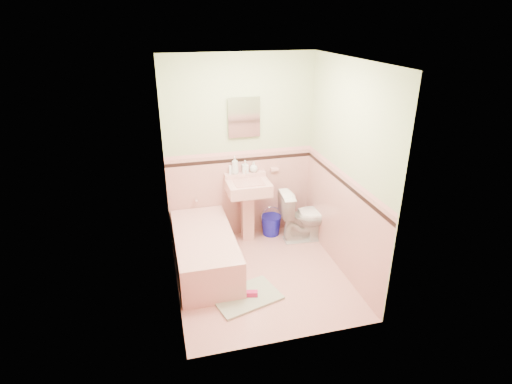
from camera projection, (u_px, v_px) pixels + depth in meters
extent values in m
plane|color=#E09A93|center=(261.00, 275.00, 4.93)|extent=(2.20, 2.20, 0.00)
plane|color=white|center=(262.00, 60.00, 3.93)|extent=(2.20, 2.20, 0.00)
plane|color=beige|center=(240.00, 150.00, 5.40)|extent=(2.50, 0.00, 2.50)
plane|color=beige|center=(296.00, 226.00, 3.45)|extent=(2.50, 0.00, 2.50)
plane|color=beige|center=(169.00, 189.00, 4.20)|extent=(0.00, 2.50, 2.50)
plane|color=beige|center=(346.00, 172.00, 4.66)|extent=(0.00, 2.50, 2.50)
plane|color=#E3A098|center=(241.00, 195.00, 5.65)|extent=(2.00, 0.00, 2.00)
plane|color=#E3A098|center=(292.00, 288.00, 3.72)|extent=(2.00, 0.00, 2.00)
plane|color=#E3A098|center=(175.00, 243.00, 4.46)|extent=(0.00, 2.20, 2.20)
plane|color=#E3A098|center=(340.00, 222.00, 4.91)|extent=(0.00, 2.20, 2.20)
plane|color=black|center=(241.00, 160.00, 5.44)|extent=(2.00, 0.00, 2.00)
plane|color=black|center=(294.00, 239.00, 3.52)|extent=(2.00, 0.00, 2.00)
plane|color=black|center=(171.00, 200.00, 4.25)|extent=(0.00, 2.20, 2.20)
plane|color=black|center=(343.00, 182.00, 4.70)|extent=(0.00, 2.20, 2.20)
plane|color=pink|center=(240.00, 153.00, 5.40)|extent=(2.00, 0.00, 2.00)
plane|color=pink|center=(295.00, 228.00, 3.48)|extent=(2.00, 0.00, 2.00)
plane|color=pink|center=(171.00, 191.00, 4.21)|extent=(0.00, 2.20, 2.20)
plane|color=pink|center=(344.00, 174.00, 4.66)|extent=(0.00, 2.20, 2.20)
cube|color=#DB9F98|center=(205.00, 252.00, 4.99)|extent=(0.70, 1.50, 0.45)
cylinder|color=silver|center=(196.00, 199.00, 5.46)|extent=(0.04, 0.12, 0.04)
cylinder|color=silver|center=(246.00, 173.00, 5.45)|extent=(0.02, 0.02, 0.10)
cube|color=white|center=(244.00, 117.00, 5.21)|extent=(0.38, 0.04, 0.47)
cube|color=#DB9F98|center=(274.00, 169.00, 5.60)|extent=(0.11, 0.06, 0.04)
imported|color=#B2B2B2|center=(235.00, 165.00, 5.40)|extent=(0.11, 0.11, 0.25)
imported|color=#B2B2B2|center=(245.00, 167.00, 5.45)|extent=(0.08, 0.08, 0.18)
imported|color=#B2B2B2|center=(254.00, 167.00, 5.48)|extent=(0.14, 0.14, 0.14)
cylinder|color=white|center=(230.00, 170.00, 5.41)|extent=(0.04, 0.04, 0.12)
imported|color=white|center=(305.00, 216.00, 5.60)|extent=(0.74, 0.45, 0.73)
cube|color=#9DAD90|center=(246.00, 297.00, 4.53)|extent=(0.82, 0.66, 0.03)
cube|color=#BF1E59|center=(251.00, 294.00, 4.51)|extent=(0.15, 0.10, 0.06)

